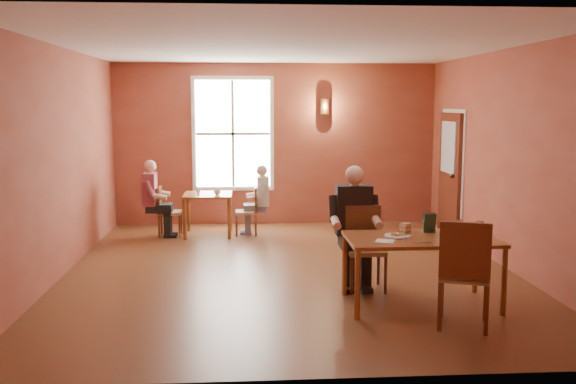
{
  "coord_description": "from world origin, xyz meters",
  "views": [
    {
      "loc": [
        -0.6,
        -8.5,
        2.25
      ],
      "look_at": [
        0.0,
        0.2,
        1.05
      ],
      "focal_mm": 40.0,
      "sensor_mm": 36.0,
      "label": 1
    }
  ],
  "objects": [
    {
      "name": "diner_maroon",
      "position": [
        -1.9,
        2.45,
        0.64
      ],
      "size": [
        0.51,
        0.51,
        1.27
      ],
      "primitive_type": null,
      "rotation": [
        0.0,
        0.0,
        -1.57
      ],
      "color": "#521519",
      "rests_on": "ground"
    },
    {
      "name": "sunglasses",
      "position": [
        1.93,
        -1.96,
        0.79
      ],
      "size": [
        0.15,
        0.07,
        0.02
      ],
      "primitive_type": "cube",
      "rotation": [
        0.0,
        0.0,
        0.22
      ],
      "color": "black",
      "rests_on": "main_table"
    },
    {
      "name": "wall_left",
      "position": [
        -3.0,
        0.0,
        1.5
      ],
      "size": [
        0.04,
        7.0,
        3.0
      ],
      "primitive_type": "cube",
      "color": "brown",
      "rests_on": "ground"
    },
    {
      "name": "wall_back",
      "position": [
        0.0,
        3.5,
        1.5
      ],
      "size": [
        6.0,
        0.04,
        3.0
      ],
      "primitive_type": "cube",
      "color": "brown",
      "rests_on": "ground"
    },
    {
      "name": "cup_a",
      "position": [
        -1.06,
        2.34,
        0.76
      ],
      "size": [
        0.13,
        0.13,
        0.09
      ],
      "primitive_type": "imported",
      "rotation": [
        0.0,
        0.0,
        0.2
      ],
      "color": "silver",
      "rests_on": "second_table"
    },
    {
      "name": "goblet_a",
      "position": [
        1.83,
        -1.53,
        0.88
      ],
      "size": [
        0.1,
        0.1,
        0.2
      ],
      "primitive_type": null,
      "rotation": [
        0.0,
        0.0,
        -0.32
      ],
      "color": "silver",
      "rests_on": "main_table"
    },
    {
      "name": "window",
      "position": [
        -0.8,
        3.45,
        1.7
      ],
      "size": [
        1.36,
        0.1,
        1.96
      ],
      "primitive_type": "cube",
      "color": "white",
      "rests_on": "wall_back"
    },
    {
      "name": "door",
      "position": [
        2.94,
        2.3,
        1.05
      ],
      "size": [
        0.12,
        1.04,
        2.1
      ],
      "primitive_type": "cube",
      "color": "maroon",
      "rests_on": "ground"
    },
    {
      "name": "diner_main",
      "position": [
        0.86,
        -1.0,
        0.72
      ],
      "size": [
        0.58,
        0.58,
        1.44
      ],
      "primitive_type": null,
      "rotation": [
        0.0,
        0.0,
        3.14
      ],
      "color": "black",
      "rests_on": "ground"
    },
    {
      "name": "wall_front",
      "position": [
        0.0,
        -3.5,
        1.5
      ],
      "size": [
        6.0,
        0.04,
        3.0
      ],
      "primitive_type": "cube",
      "color": "brown",
      "rests_on": "ground"
    },
    {
      "name": "diner_white",
      "position": [
        -0.54,
        2.45,
        0.58
      ],
      "size": [
        0.46,
        0.46,
        1.16
      ],
      "primitive_type": null,
      "rotation": [
        0.0,
        0.0,
        1.57
      ],
      "color": "silver",
      "rests_on": "ground"
    },
    {
      "name": "goblet_b",
      "position": [
        1.97,
        -1.78,
        0.89
      ],
      "size": [
        0.09,
        0.09,
        0.22
      ],
      "primitive_type": null,
      "rotation": [
        0.0,
        0.0,
        -0.09
      ],
      "color": "white",
      "rests_on": "main_table"
    },
    {
      "name": "chair_diner_main",
      "position": [
        0.86,
        -0.97,
        0.51
      ],
      "size": [
        0.45,
        0.45,
        1.01
      ],
      "primitive_type": null,
      "rotation": [
        0.0,
        0.0,
        3.14
      ],
      "color": "brown",
      "rests_on": "ground"
    },
    {
      "name": "chair_diner_white",
      "position": [
        -0.57,
        2.45,
        0.42
      ],
      "size": [
        0.37,
        0.37,
        0.83
      ],
      "primitive_type": null,
      "rotation": [
        0.0,
        0.0,
        1.57
      ],
      "color": "#55301D",
      "rests_on": "ground"
    },
    {
      "name": "chair_diner_maroon",
      "position": [
        -1.87,
        2.45,
        0.42
      ],
      "size": [
        0.38,
        0.38,
        0.85
      ],
      "primitive_type": null,
      "rotation": [
        0.0,
        0.0,
        -1.57
      ],
      "color": "brown",
      "rests_on": "ground"
    },
    {
      "name": "ceiling",
      "position": [
        0.0,
        0.0,
        3.0
      ],
      "size": [
        6.0,
        7.0,
        0.04
      ],
      "primitive_type": "cube",
      "color": "white",
      "rests_on": "wall_back"
    },
    {
      "name": "napkin",
      "position": [
        0.91,
        -1.8,
        0.78
      ],
      "size": [
        0.25,
        0.25,
        0.01
      ],
      "primitive_type": "cube",
      "rotation": [
        0.0,
        0.0,
        -0.37
      ],
      "color": "white",
      "rests_on": "main_table"
    },
    {
      "name": "goblet_c",
      "position": [
        1.68,
        -1.76,
        0.88
      ],
      "size": [
        0.09,
        0.09,
        0.2
      ],
      "primitive_type": null,
      "rotation": [
        0.0,
        0.0,
        -0.19
      ],
      "color": "white",
      "rests_on": "main_table"
    },
    {
      "name": "sandwich",
      "position": [
        1.2,
        -1.51,
        0.84
      ],
      "size": [
        0.14,
        0.14,
        0.12
      ],
      "primitive_type": "cube",
      "rotation": [
        0.0,
        0.0,
        0.62
      ],
      "color": "tan",
      "rests_on": "main_table"
    },
    {
      "name": "menu_stand",
      "position": [
        1.53,
        -1.37,
        0.89
      ],
      "size": [
        0.14,
        0.07,
        0.23
      ],
      "primitive_type": "cube",
      "rotation": [
        0.0,
        0.0,
        -0.03
      ],
      "color": "#243D2A",
      "rests_on": "main_table"
    },
    {
      "name": "chair_empty",
      "position": [
        1.62,
        -2.32,
        0.56
      ],
      "size": [
        0.63,
        0.63,
        1.11
      ],
      "primitive_type": null,
      "rotation": [
        0.0,
        0.0,
        -0.35
      ],
      "color": "#431E0E",
      "rests_on": "ground"
    },
    {
      "name": "knife",
      "position": [
        1.3,
        -1.9,
        0.78
      ],
      "size": [
        0.21,
        0.05,
        0.0
      ],
      "primitive_type": "cube",
      "rotation": [
        0.0,
        0.0,
        0.17
      ],
      "color": "white",
      "rests_on": "main_table"
    },
    {
      "name": "ground",
      "position": [
        0.0,
        0.0,
        0.0
      ],
      "size": [
        6.0,
        7.0,
        0.01
      ],
      "primitive_type": "cube",
      "color": "brown",
      "rests_on": "ground"
    },
    {
      "name": "cup_b",
      "position": [
        -1.4,
        2.56,
        0.76
      ],
      "size": [
        0.1,
        0.1,
        0.08
      ],
      "primitive_type": "imported",
      "rotation": [
        0.0,
        0.0,
        0.18
      ],
      "color": "white",
      "rests_on": "second_table"
    },
    {
      "name": "second_table",
      "position": [
        -1.22,
        2.45,
        0.36
      ],
      "size": [
        0.82,
        0.82,
        0.72
      ],
      "primitive_type": null,
      "color": "brown",
      "rests_on": "ground"
    },
    {
      "name": "main_table",
      "position": [
        1.36,
        -1.62,
        0.39
      ],
      "size": [
        1.66,
        0.93,
        0.78
      ],
      "primitive_type": null,
      "color": "brown",
      "rests_on": "ground"
    },
    {
      "name": "plate_food",
      "position": [
        1.11,
        -1.58,
        0.8
      ],
      "size": [
        0.35,
        0.35,
        0.04
      ],
      "primitive_type": "cylinder",
      "rotation": [
        0.0,
        0.0,
        0.21
      ],
      "color": "white",
      "rests_on": "main_table"
    },
    {
      "name": "wall_right",
      "position": [
        3.0,
        0.0,
        1.5
      ],
      "size": [
        0.04,
        7.0,
        3.0
      ],
      "primitive_type": "cube",
      "color": "brown",
      "rests_on": "ground"
    },
    {
      "name": "wall_sconce",
      "position": [
        0.9,
        3.4,
        2.2
      ],
      "size": [
        0.16,
        0.16,
        0.28
      ],
      "primitive_type": "cylinder",
      "color": "brown",
      "rests_on": "wall_back"
    }
  ]
}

